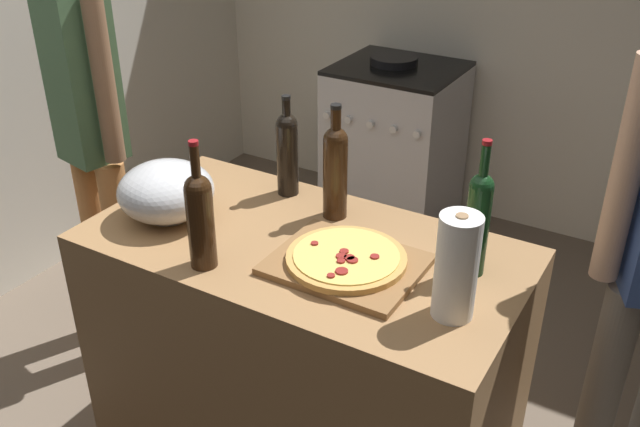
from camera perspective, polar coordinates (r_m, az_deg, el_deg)
ground_plane at (r=3.17m, az=3.32°, el=-10.17°), size 3.87×3.34×0.02m
counter at (r=2.31m, az=-1.29°, el=-12.22°), size 1.28×0.67×0.92m
cutting_board at (r=1.93m, az=2.13°, el=-4.13°), size 0.40×0.32×0.02m
pizza at (r=1.91m, az=2.14°, el=-3.62°), size 0.33×0.33×0.03m
mixing_bowl at (r=2.18m, az=-12.33°, el=1.77°), size 0.29×0.29×0.18m
paper_towel_roll at (r=1.71m, az=10.97°, el=-4.28°), size 0.10×0.10×0.28m
wine_bottle_amber at (r=2.11m, az=1.25°, el=3.70°), size 0.07×0.07×0.36m
wine_bottle_clear at (r=1.87m, az=12.63°, el=-0.43°), size 0.06×0.06×0.38m
wine_bottle_green at (r=2.26m, az=-2.66°, el=5.13°), size 0.07×0.07×0.33m
wine_bottle_dark at (r=1.89m, az=-9.66°, el=-0.22°), size 0.07×0.07×0.37m
stove at (r=3.85m, az=6.02°, el=5.34°), size 0.62×0.60×0.95m
person_in_stripes at (r=2.80m, az=-18.14°, el=7.03°), size 0.36×0.24×1.74m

